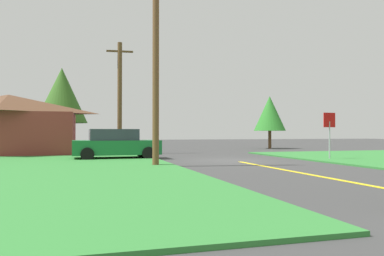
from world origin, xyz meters
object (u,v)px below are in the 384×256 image
parked_car_near_building (116,144)px  oak_tree_left (270,114)px  pine_tree_center (62,95)px  utility_pole_near (156,57)px  stop_sign (329,127)px  utility_pole_mid (120,96)px  barn (8,125)px

parked_car_near_building → oak_tree_left: (14.56, 10.31, 2.36)m
parked_car_near_building → pine_tree_center: size_ratio=0.68×
pine_tree_center → utility_pole_near: bearing=-75.3°
stop_sign → utility_pole_mid: bearing=-50.0°
utility_pole_mid → pine_tree_center: 8.23m
parked_car_near_building → oak_tree_left: size_ratio=0.98×
utility_pole_near → barn: size_ratio=1.10×
utility_pole_near → oak_tree_left: 20.36m
parked_car_near_building → pine_tree_center: bearing=103.5°
barn → oak_tree_left: bearing=12.4°
barn → stop_sign: bearing=-29.1°
parked_car_near_building → utility_pole_near: 6.43m
parked_car_near_building → utility_pole_near: size_ratio=0.52×
parked_car_near_building → utility_pole_near: (1.24, -5.02, 3.81)m
utility_pole_near → pine_tree_center: size_ratio=1.31×
pine_tree_center → stop_sign: bearing=-49.2°
parked_car_near_building → oak_tree_left: bearing=33.8°
barn → utility_pole_near: bearing=-55.1°
utility_pole_mid → barn: bearing=178.2°
stop_sign → barn: 19.43m
utility_pole_mid → barn: size_ratio=0.93×
oak_tree_left → pine_tree_center: 18.14m
utility_pole_mid → oak_tree_left: size_ratio=1.60×
oak_tree_left → barn: bearing=-167.6°
pine_tree_center → barn: (-2.89, -6.89, -2.61)m
utility_pole_mid → pine_tree_center: utility_pole_mid is taller
stop_sign → barn: barn is taller
pine_tree_center → parked_car_near_building: bearing=-75.0°
parked_car_near_building → barn: (-6.28, 5.74, 1.13)m
stop_sign → oak_tree_left: oak_tree_left is taller
parked_car_near_building → stop_sign: bearing=-20.6°
utility_pole_near → oak_tree_left: (13.32, 15.33, -1.45)m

